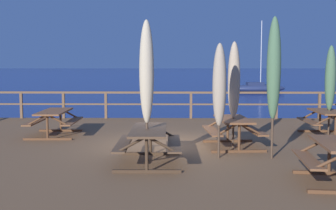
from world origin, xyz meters
TOP-DOWN VIEW (x-y plane):
  - ground_plane at (0.00, 0.00)m, footprint 600.00×600.00m
  - wooden_deck at (0.00, 0.00)m, footprint 15.75×11.28m
  - railing_waterside_far at (-0.00, 5.49)m, footprint 15.55×0.10m
  - picnic_table_mid_centre at (-0.38, -2.15)m, footprint 1.42×2.07m
  - picnic_table_mid_right at (4.88, 1.51)m, footprint 1.43×1.75m
  - picnic_table_mid_left at (1.74, -0.32)m, footprint 1.53×1.86m
  - picnic_table_back_right at (-3.50, 1.40)m, footprint 1.45×1.97m
  - patio_umbrella_short_back at (-0.42, -2.16)m, footprint 0.32×0.32m
  - patio_umbrella_tall_mid_right at (4.91, 1.48)m, footprint 0.32×0.32m
  - patio_umbrella_short_front at (1.73, -0.37)m, footprint 0.32×0.32m
  - patio_umbrella_tall_back_left at (2.45, -1.67)m, footprint 0.32×0.32m
  - patio_umbrella_short_mid at (1.22, -1.64)m, footprint 0.32×0.32m
  - sailboat_distant at (9.27, 34.26)m, footprint 6.11×2.12m

SIDE VIEW (x-z plane):
  - ground_plane at x=0.00m, z-range 0.00..0.00m
  - wooden_deck at x=0.00m, z-range 0.00..0.89m
  - sailboat_distant at x=9.27m, z-range -3.35..4.37m
  - picnic_table_mid_right at x=4.88m, z-range 1.05..1.83m
  - picnic_table_mid_left at x=1.74m, z-range 1.05..1.83m
  - picnic_table_back_right at x=-3.50m, z-range 1.06..1.84m
  - picnic_table_mid_centre at x=-0.38m, z-range 1.06..1.84m
  - railing_waterside_far at x=0.00m, z-range 1.09..2.18m
  - patio_umbrella_short_mid at x=1.22m, z-range 1.25..3.92m
  - patio_umbrella_tall_mid_right at x=4.91m, z-range 1.26..4.02m
  - patio_umbrella_short_front at x=1.73m, z-range 1.27..4.04m
  - patio_umbrella_short_back at x=-0.42m, z-range 1.32..4.46m
  - patio_umbrella_tall_back_left at x=2.45m, z-range 1.33..4.60m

